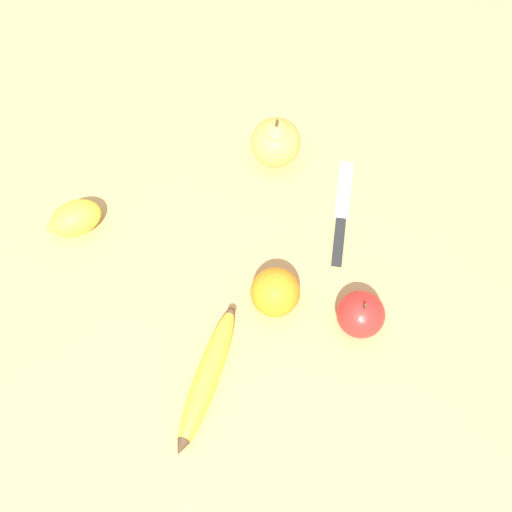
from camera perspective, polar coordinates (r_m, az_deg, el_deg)
ground_plane at (r=0.96m, az=-3.76°, el=-0.50°), size 3.00×3.00×0.00m
banana at (r=0.89m, az=-4.75°, el=-11.60°), size 0.07×0.23×0.04m
orange at (r=0.90m, az=1.85°, el=-3.45°), size 0.08×0.08×0.08m
pear at (r=1.01m, az=1.90°, el=10.91°), size 0.08×0.08×0.10m
apple at (r=0.91m, az=9.94°, el=-5.49°), size 0.07×0.07×0.08m
lemon at (r=1.00m, az=-16.82°, el=3.46°), size 0.09×0.10×0.06m
paring_knife at (r=1.00m, az=8.14°, el=3.81°), size 0.08×0.19×0.01m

